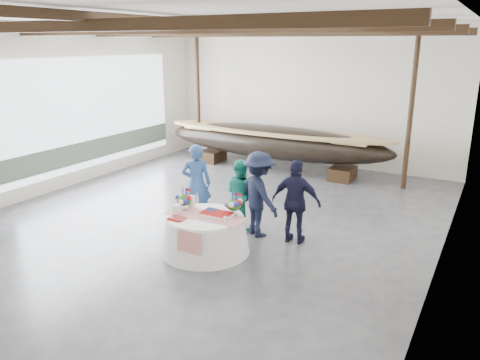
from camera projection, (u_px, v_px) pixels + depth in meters
The scene contains 14 objects.
floor at pixel (215, 216), 11.20m from camera, with size 10.00×12.00×0.01m, color #3D3D42.
wall_back at pixel (310, 97), 15.58m from camera, with size 10.00×0.02×4.50m, color silver.
wall_left at pixel (60, 108), 12.91m from camera, with size 0.02×12.00×4.50m, color silver.
wall_right at pixel (453, 146), 8.22m from camera, with size 0.02×12.00×4.50m, color silver.
ceiling at pixel (211, 18), 9.93m from camera, with size 10.00×12.00×0.01m, color white.
pavilion_structure at pixel (230, 42), 10.72m from camera, with size 9.80×11.76×4.50m.
open_bay at pixel (90, 119), 13.84m from camera, with size 0.03×7.00×3.20m.
longboat_display at pixel (273, 142), 15.02m from camera, with size 7.78×1.56×1.46m.
banquet_table at pixel (205, 234), 9.22m from camera, with size 1.75×1.75×0.75m.
tabletop_items at pixel (206, 206), 9.23m from camera, with size 1.64×1.02×0.40m.
guest_woman_blue at pixel (196, 184), 10.63m from camera, with size 0.67×0.44×1.84m, color navy.
guest_woman_teal at pixel (241, 194), 10.34m from camera, with size 0.76×0.59×1.57m, color #1A8B75.
guest_man_left at pixel (259, 194), 9.88m from camera, with size 1.19×0.68×1.84m, color black.
guest_man_right at pixel (296, 202), 9.52m from camera, with size 1.03×0.43×1.76m, color black.
Camera 1 is at (5.67, -8.85, 4.00)m, focal length 35.00 mm.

